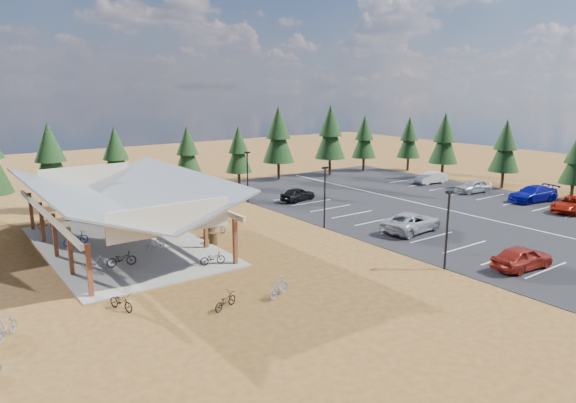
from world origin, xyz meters
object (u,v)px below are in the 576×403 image
at_px(bike_0, 121,259).
at_px(bike_3, 47,224).
at_px(lamp_post_2, 247,173).
at_px(car_0, 522,257).
at_px(car_7, 533,194).
at_px(bike_4, 213,258).
at_px(bike_13, 279,287).
at_px(car_4, 298,194).
at_px(bike_2, 76,239).
at_px(bike_9, 6,328).
at_px(trash_bin_0, 213,239).
at_px(bike_7, 130,216).
at_px(bike_pavilion, 120,195).
at_px(car_8, 473,186).
at_px(trash_bin_1, 210,232).
at_px(bike_5, 155,244).
at_px(bike_6, 151,224).
at_px(bike_8, 121,302).
at_px(bike_14, 218,227).
at_px(car_2, 412,222).
at_px(car_9, 431,178).
at_px(bike_1, 95,262).
at_px(car_6, 571,204).
at_px(lamp_post_0, 447,224).

height_order(bike_0, bike_3, bike_0).
bearing_deg(lamp_post_2, car_0, -81.67).
bearing_deg(car_7, bike_4, -83.03).
xyz_separation_m(bike_13, car_4, (15.51, 18.92, 0.17)).
bearing_deg(bike_2, bike_0, 177.13).
distance_m(bike_0, bike_9, 9.86).
height_order(bike_2, car_4, car_4).
height_order(trash_bin_0, car_4, car_4).
relative_size(lamp_post_2, bike_7, 3.08).
height_order(bike_pavilion, car_8, bike_pavilion).
bearing_deg(trash_bin_1, bike_5, -172.20).
bearing_deg(bike_13, bike_pavilion, 171.45).
bearing_deg(bike_3, trash_bin_1, -125.25).
distance_m(trash_bin_0, bike_4, 4.66).
bearing_deg(bike_6, lamp_post_2, -77.06).
bearing_deg(bike_13, bike_9, -128.31).
xyz_separation_m(bike_8, car_4, (23.20, 15.51, 0.27)).
relative_size(bike_6, car_7, 0.28).
bearing_deg(car_7, bike_7, -103.35).
relative_size(bike_5, bike_7, 0.91).
bearing_deg(bike_0, bike_pavilion, -10.01).
relative_size(bike_3, car_8, 0.35).
distance_m(trash_bin_0, car_4, 16.16).
xyz_separation_m(bike_pavilion, car_0, (18.94, -19.91, -3.03)).
xyz_separation_m(lamp_post_2, bike_14, (-7.65, -7.84, -2.54)).
relative_size(bike_6, car_4, 0.38).
distance_m(trash_bin_1, bike_9, 17.66).
bearing_deg(car_8, trash_bin_0, -78.95).
xyz_separation_m(bike_2, car_2, (22.84, -11.82, 0.23)).
height_order(bike_0, bike_9, bike_9).
relative_size(bike_4, car_8, 0.38).
height_order(bike_2, bike_5, bike_2).
height_order(bike_pavilion, bike_6, bike_pavilion).
bearing_deg(bike_8, car_2, -17.56).
distance_m(bike_6, car_7, 37.47).
bearing_deg(car_8, trash_bin_1, -81.93).
bearing_deg(car_4, trash_bin_0, 109.08).
relative_size(bike_4, bike_6, 1.07).
height_order(car_2, car_9, car_2).
bearing_deg(bike_2, bike_4, -161.05).
relative_size(bike_1, bike_5, 1.01).
xyz_separation_m(bike_pavilion, car_7, (38.45, -9.78, -2.98)).
bearing_deg(car_6, bike_1, -111.63).
relative_size(lamp_post_0, bike_4, 3.14).
bearing_deg(bike_pavilion, bike_1, -127.39).
relative_size(bike_9, bike_14, 1.11).
bearing_deg(bike_1, bike_5, -67.91).
relative_size(car_2, car_9, 1.33).
height_order(lamp_post_2, bike_1, lamp_post_2).
height_order(lamp_post_2, car_8, lamp_post_2).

